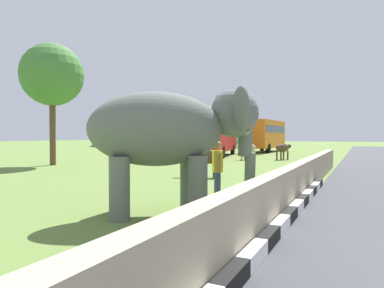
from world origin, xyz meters
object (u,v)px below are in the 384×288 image
(bus_orange, at_px, (265,133))
(cow_mid, at_px, (283,148))
(person_handler, at_px, (217,168))
(cow_far, at_px, (247,148))
(elephant, at_px, (173,131))
(cow_near, at_px, (204,157))
(bus_red, at_px, (215,133))

(bus_orange, xyz_separation_m, cow_mid, (-12.19, -4.45, -1.21))
(person_handler, bearing_deg, cow_far, 14.32)
(elephant, bearing_deg, cow_near, 18.38)
(cow_far, bearing_deg, cow_near, -172.44)
(bus_orange, relative_size, cow_far, 4.79)
(bus_orange, relative_size, cow_mid, 4.55)
(cow_far, bearing_deg, elephant, -168.28)
(person_handler, relative_size, cow_far, 0.91)
(bus_red, xyz_separation_m, cow_mid, (-2.10, -6.34, -1.21))
(elephant, height_order, cow_far, elephant)
(elephant, xyz_separation_m, cow_near, (6.74, 2.24, -1.03))
(bus_orange, height_order, cow_far, bus_orange)
(person_handler, height_order, bus_orange, bus_orange)
(person_handler, distance_m, cow_mid, 17.67)
(person_handler, bearing_deg, bus_red, 22.52)
(elephant, bearing_deg, bus_red, 19.88)
(cow_near, relative_size, cow_mid, 1.01)
(cow_near, distance_m, cow_far, 11.33)
(cow_near, xyz_separation_m, cow_mid, (12.57, -0.84, 0.00))
(bus_red, height_order, cow_mid, bus_red)
(elephant, xyz_separation_m, cow_far, (17.97, 3.73, -1.03))
(elephant, height_order, bus_red, bus_red)
(bus_red, distance_m, cow_near, 15.72)
(bus_red, bearing_deg, cow_mid, -108.30)
(cow_near, bearing_deg, bus_red, 20.57)
(person_handler, distance_m, cow_near, 5.66)
(cow_far, bearing_deg, bus_orange, 8.92)
(bus_red, bearing_deg, cow_near, -159.43)
(elephant, distance_m, cow_far, 18.38)
(person_handler, xyz_separation_m, bus_red, (19.68, 8.16, 1.16))
(elephant, bearing_deg, bus_orange, 10.53)
(elephant, relative_size, bus_orange, 0.45)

